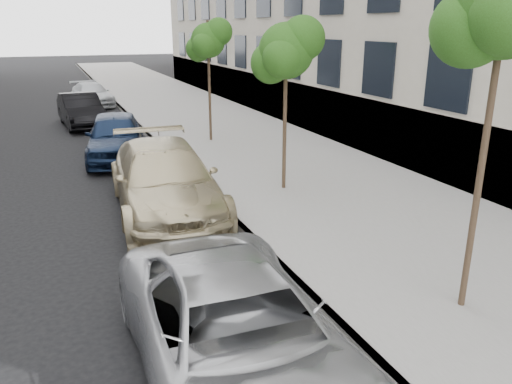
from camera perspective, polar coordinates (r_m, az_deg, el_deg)
sidewalk at (r=28.77m, az=-8.88°, el=9.75°), size 6.40×72.00×0.14m
curb at (r=28.20m, az=-15.12°, el=9.16°), size 0.15×72.00×0.14m
tree_near at (r=7.67m, az=26.76°, el=18.61°), size 1.75×1.55×5.32m
tree_mid at (r=12.97m, az=3.57°, el=15.81°), size 1.73×1.53×4.44m
tree_far at (r=19.02m, az=-5.42°, el=16.85°), size 1.62×1.42×4.48m
minivan at (r=6.35m, az=-2.15°, el=-16.05°), size 2.58×5.29×1.45m
suv at (r=12.08m, az=-10.36°, el=1.34°), size 2.71×5.85×1.65m
sedan_blue at (r=17.56m, az=-15.75°, el=6.15°), size 2.54×4.85×1.57m
sedan_black at (r=23.98m, az=-19.38°, el=8.82°), size 1.92×4.54×1.46m
sedan_rear at (r=30.16m, az=-18.25°, el=10.54°), size 2.36×4.57×1.27m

